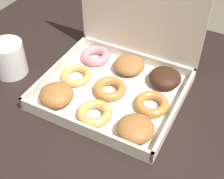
# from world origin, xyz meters

# --- Properties ---
(dining_table) EXTENTS (1.13, 1.04, 0.73)m
(dining_table) POSITION_xyz_m (0.00, 0.00, 0.64)
(dining_table) COLOR black
(dining_table) RESTS_ON ground_plane
(donut_box) EXTENTS (0.36, 0.32, 0.35)m
(donut_box) POSITION_xyz_m (0.02, 0.12, 0.79)
(donut_box) COLOR silver
(donut_box) RESTS_ON dining_table
(coffee_mug) EXTENTS (0.09, 0.09, 0.10)m
(coffee_mug) POSITION_xyz_m (-0.29, 0.04, 0.78)
(coffee_mug) COLOR white
(coffee_mug) RESTS_ON dining_table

